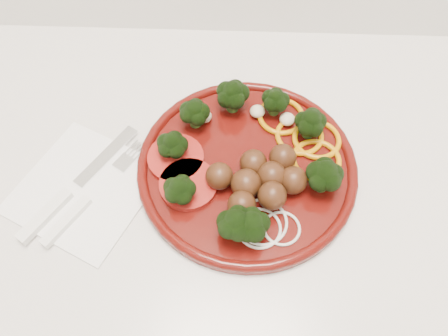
{
  "coord_description": "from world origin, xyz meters",
  "views": [
    {
      "loc": [
        -0.02,
        1.42,
        1.4
      ],
      "look_at": [
        -0.03,
        1.72,
        0.92
      ],
      "focal_mm": 35.0,
      "sensor_mm": 36.0,
      "label": 1
    }
  ],
  "objects_px": {
    "fork": "(79,208)",
    "napkin": "(85,189)",
    "knife": "(66,196)",
    "plate": "(248,164)"
  },
  "relations": [
    {
      "from": "knife",
      "to": "napkin",
      "type": "bearing_deg",
      "value": -22.66
    },
    {
      "from": "plate",
      "to": "napkin",
      "type": "distance_m",
      "value": 0.21
    },
    {
      "from": "fork",
      "to": "napkin",
      "type": "bearing_deg",
      "value": 33.31
    },
    {
      "from": "napkin",
      "to": "fork",
      "type": "xyz_separation_m",
      "value": [
        0.0,
        -0.03,
        0.01
      ]
    },
    {
      "from": "plate",
      "to": "knife",
      "type": "height_order",
      "value": "plate"
    },
    {
      "from": "plate",
      "to": "knife",
      "type": "distance_m",
      "value": 0.24
    },
    {
      "from": "fork",
      "to": "knife",
      "type": "bearing_deg",
      "value": 83.0
    },
    {
      "from": "plate",
      "to": "napkin",
      "type": "relative_size",
      "value": 1.82
    },
    {
      "from": "plate",
      "to": "knife",
      "type": "bearing_deg",
      "value": -167.88
    },
    {
      "from": "knife",
      "to": "fork",
      "type": "bearing_deg",
      "value": -97.0
    }
  ]
}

